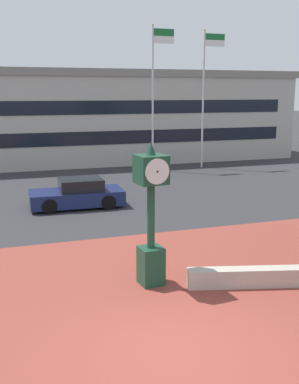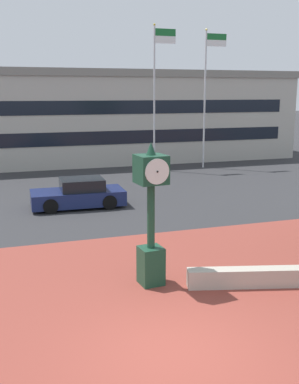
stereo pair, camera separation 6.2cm
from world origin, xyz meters
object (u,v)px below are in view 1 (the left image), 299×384
object	(u,v)px
street_clock	(151,214)
flagpole_primary	(155,88)
civic_building	(89,115)
flagpole_secondary	(205,90)
car_street_mid	(78,194)

from	to	relation	value
street_clock	flagpole_primary	size ratio (longest dim) A/B	0.42
street_clock	flagpole_primary	bearing A→B (deg)	65.20
street_clock	civic_building	distance (m)	25.59
flagpole_secondary	civic_building	distance (m)	10.25
street_clock	flagpole_secondary	size ratio (longest dim) A/B	0.42
street_clock	car_street_mid	size ratio (longest dim) A/B	0.92
flagpole_primary	street_clock	bearing A→B (deg)	-109.24
car_street_mid	flagpole_primary	distance (m)	11.60
flagpole_secondary	civic_building	world-z (taller)	flagpole_secondary
flagpole_primary	car_street_mid	bearing A→B (deg)	-127.85
flagpole_secondary	car_street_mid	bearing A→B (deg)	-140.15
flagpole_primary	flagpole_secondary	xyz separation A→B (m)	(3.52, 0.00, -0.12)
car_street_mid	flagpole_primary	size ratio (longest dim) A/B	0.45
street_clock	car_street_mid	xyz separation A→B (m)	(-0.42, 9.06, -1.38)
car_street_mid	civic_building	xyz separation A→B (m)	(3.79, 16.28, 2.71)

